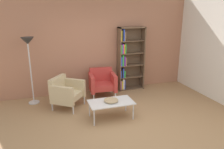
% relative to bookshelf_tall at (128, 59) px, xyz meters
% --- Properties ---
extents(ground_plane, '(8.32, 8.32, 0.00)m').
position_rel_bookshelf_tall_xyz_m(ground_plane, '(-0.90, -2.25, -0.94)').
color(ground_plane, '#9E7751').
extents(brick_back_panel, '(6.40, 0.12, 2.90)m').
position_rel_bookshelf_tall_xyz_m(brick_back_panel, '(-0.90, 0.21, 0.51)').
color(brick_back_panel, '#A87056').
rests_on(brick_back_panel, ground_plane).
extents(bookshelf_tall, '(0.80, 0.30, 1.90)m').
position_rel_bookshelf_tall_xyz_m(bookshelf_tall, '(0.00, 0.00, 0.00)').
color(bookshelf_tall, brown).
rests_on(bookshelf_tall, ground_plane).
extents(coffee_table_low, '(1.00, 0.56, 0.40)m').
position_rel_bookshelf_tall_xyz_m(coffee_table_low, '(-1.08, -1.68, -0.57)').
color(coffee_table_low, silver).
rests_on(coffee_table_low, ground_plane).
extents(decorative_bowl, '(0.32, 0.32, 0.05)m').
position_rel_bookshelf_tall_xyz_m(decorative_bowl, '(-1.08, -1.68, -0.50)').
color(decorative_bowl, tan).
rests_on(decorative_bowl, coffee_table_low).
extents(armchair_corner_red, '(0.94, 0.95, 0.78)m').
position_rel_bookshelf_tall_xyz_m(armchair_corner_red, '(-1.98, -0.77, -0.52)').
color(armchair_corner_red, '#C6B289').
rests_on(armchair_corner_red, ground_plane).
extents(armchair_by_bookshelf, '(0.78, 0.72, 0.78)m').
position_rel_bookshelf_tall_xyz_m(armchair_by_bookshelf, '(-0.91, -0.33, -0.52)').
color(armchair_by_bookshelf, '#B73833').
rests_on(armchair_by_bookshelf, ground_plane).
extents(floor_lamp_torchiere, '(0.32, 0.32, 1.74)m').
position_rel_bookshelf_tall_xyz_m(floor_lamp_torchiere, '(-2.78, -0.24, 0.51)').
color(floor_lamp_torchiere, silver).
rests_on(floor_lamp_torchiere, ground_plane).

